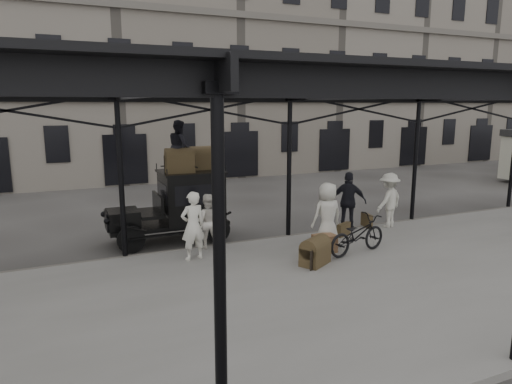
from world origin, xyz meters
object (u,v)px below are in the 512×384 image
porter_official (349,201)px  bicycle (357,235)px  steamer_trunk_roof_near (180,162)px  porter_left (193,226)px  taxi (181,202)px  steamer_trunk_platform (315,253)px

porter_official → bicycle: porter_official is taller
porter_official → steamer_trunk_roof_near: size_ratio=2.28×
porter_left → bicycle: bearing=153.5°
porter_left → bicycle: porter_left is taller
porter_left → steamer_trunk_roof_near: steamer_trunk_roof_near is taller
bicycle → steamer_trunk_roof_near: bearing=38.3°
taxi → bicycle: bearing=-43.1°
porter_official → porter_left: bearing=47.5°
steamer_trunk_roof_near → steamer_trunk_platform: 4.94m
porter_left → bicycle: size_ratio=0.91×
bicycle → steamer_trunk_roof_near: 5.60m
porter_left → steamer_trunk_roof_near: 2.54m
bicycle → steamer_trunk_platform: 1.56m
bicycle → steamer_trunk_platform: (-1.51, -0.29, -0.23)m
porter_official → steamer_trunk_platform: porter_official is taller
porter_official → steamer_trunk_platform: (-2.67, -2.36, -0.66)m
bicycle → steamer_trunk_roof_near: size_ratio=2.38×
taxi → porter_left: taxi is taller
taxi → steamer_trunk_roof_near: (-0.08, -0.25, 1.29)m
taxi → porter_official: taxi is taller
taxi → steamer_trunk_platform: size_ratio=4.42×
bicycle → steamer_trunk_roof_near: (-4.02, 3.45, 1.81)m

